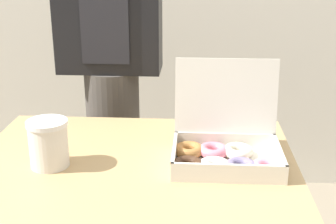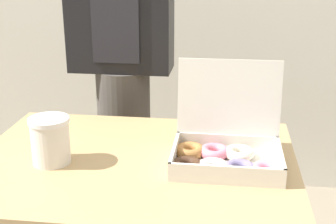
% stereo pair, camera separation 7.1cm
% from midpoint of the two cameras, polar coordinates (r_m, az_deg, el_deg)
% --- Properties ---
extents(donut_box, '(0.28, 0.23, 0.25)m').
position_cam_midpoint_polar(donut_box, '(1.19, 5.09, -4.55)').
color(donut_box, silver).
rests_on(donut_box, table).
extents(coffee_cup, '(0.10, 0.10, 0.12)m').
position_cam_midpoint_polar(coffee_cup, '(1.20, -16.00, -3.72)').
color(coffee_cup, silver).
rests_on(coffee_cup, table).
extents(person_customer, '(0.37, 0.24, 1.67)m').
position_cam_midpoint_polar(person_customer, '(1.74, -8.24, 8.17)').
color(person_customer, '#4C4742').
rests_on(person_customer, ground_plane).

